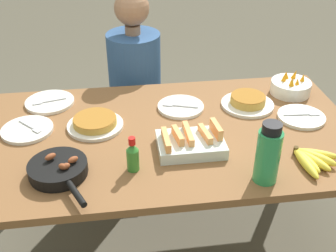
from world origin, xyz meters
The scene contains 15 objects.
ground_plane centered at (0.00, 0.00, 0.00)m, with size 14.00×14.00×0.00m, color #565142.
dining_table centered at (0.00, 0.00, 0.63)m, with size 1.72×0.96×0.72m.
banana_bunch centered at (0.54, -0.31, 0.73)m, with size 0.19×0.21×0.04m.
melon_tray centered at (0.08, -0.15, 0.75)m, with size 0.28×0.20×0.10m.
skillet centered at (-0.46, -0.25, 0.74)m, with size 0.23×0.35×0.08m.
frittata_plate_center centered at (0.42, 0.18, 0.74)m, with size 0.26×0.26×0.06m.
frittata_plate_side centered at (-0.32, 0.08, 0.74)m, with size 0.26×0.26×0.05m.
empty_plate_near_front centered at (0.09, 0.20, 0.72)m, with size 0.23×0.23×0.02m.
empty_plate_far_left centered at (-0.63, 0.09, 0.72)m, with size 0.23×0.23×0.02m.
empty_plate_far_right centered at (-0.55, 0.34, 0.72)m, with size 0.24×0.24×0.02m.
empty_plate_mid_edge centered at (0.64, 0.03, 0.72)m, with size 0.22×0.22×0.02m.
fruit_bowl_mango centered at (0.68, 0.28, 0.75)m, with size 0.21×0.21×0.12m.
water_bottle centered at (0.32, -0.38, 0.83)m, with size 0.09×0.09×0.25m.
hot_sauce_bottle centered at (-0.17, -0.25, 0.78)m, with size 0.05×0.05×0.15m.
person_figure centered at (-0.10, 0.70, 0.49)m, with size 0.34×0.34×1.17m.
Camera 1 is at (-0.21, -1.57, 1.75)m, focal length 45.00 mm.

